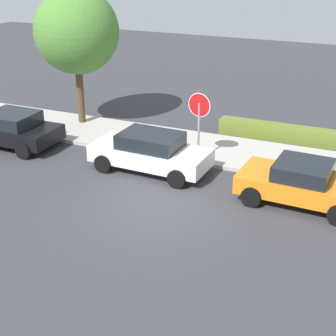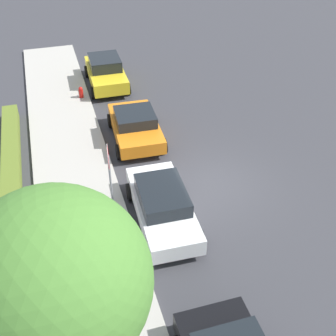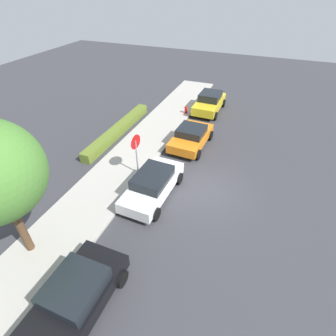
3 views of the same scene
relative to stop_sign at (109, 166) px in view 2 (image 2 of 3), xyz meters
name	(u,v)px [view 2 (image 2 of 3)]	position (x,y,z in m)	size (l,w,h in m)	color
ground_plane	(212,185)	(0.09, -3.87, -1.81)	(60.00, 60.00, 0.00)	#38383D
sidewalk_curb	(81,209)	(0.09, 1.13, -1.74)	(32.00, 3.08, 0.14)	#B2ADA3
stop_sign	(109,166)	(0.00, 0.00, 0.00)	(0.88, 0.14, 2.60)	gray
parked_car_white	(162,205)	(-1.24, -1.49, -1.09)	(4.27, 2.08, 1.40)	white
parked_car_orange	(135,126)	(4.08, -1.82, -1.12)	(3.91, 2.26, 1.34)	orange
parked_car_yellow	(106,72)	(9.86, -1.56, -1.04)	(4.08, 2.09, 1.53)	yellow
street_tree_near_corner	(55,282)	(-6.21, 1.93, 2.22)	(3.55, 3.55, 5.82)	#513823
fire_hydrant	(81,93)	(8.51, -0.02, -1.45)	(0.30, 0.22, 0.72)	red
front_yard_hedge	(11,157)	(3.74, 3.44, -1.50)	(7.96, 0.67, 0.62)	olive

